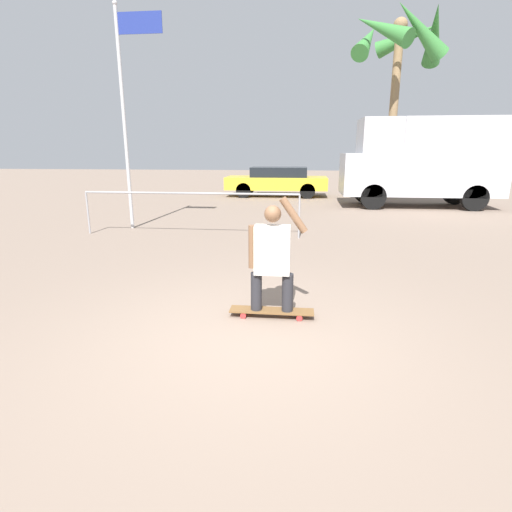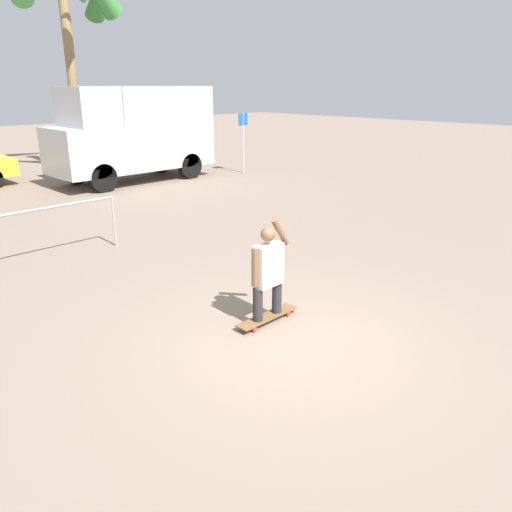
# 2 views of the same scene
# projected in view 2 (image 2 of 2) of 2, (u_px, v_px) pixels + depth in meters

# --- Properties ---
(ground_plane) EXTENTS (80.00, 80.00, 0.00)m
(ground_plane) POSITION_uv_depth(u_px,v_px,m) (292.00, 343.00, 6.62)
(ground_plane) COLOR gray
(skateboard) EXTENTS (1.06, 0.23, 0.09)m
(skateboard) POSITION_uv_depth(u_px,v_px,m) (267.00, 317.00, 7.17)
(skateboard) COLOR brown
(skateboard) RESTS_ON ground_plane
(person_skateboarder) EXTENTS (0.71, 0.22, 1.44)m
(person_skateboarder) POSITION_uv_depth(u_px,v_px,m) (268.00, 268.00, 6.93)
(person_skateboarder) COLOR #28282D
(person_skateboarder) RESTS_ON skateboard
(camper_van) EXTENTS (5.56, 2.13, 3.17)m
(camper_van) POSITION_uv_depth(u_px,v_px,m) (135.00, 131.00, 17.12)
(camper_van) COLOR black
(camper_van) RESTS_ON ground_plane
(street_sign) EXTENTS (0.44, 0.06, 2.21)m
(street_sign) POSITION_uv_depth(u_px,v_px,m) (243.00, 135.00, 18.80)
(street_sign) COLOR #B7B7BC
(street_sign) RESTS_ON ground_plane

